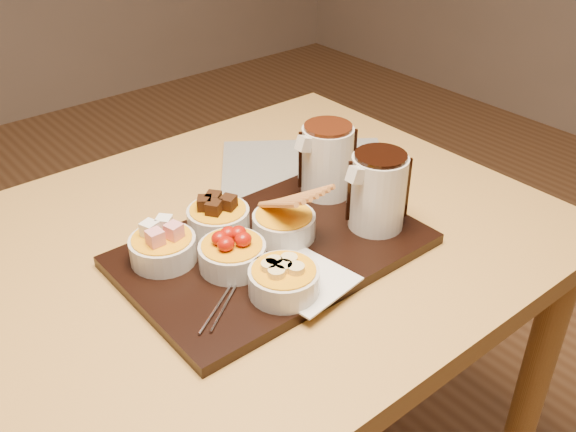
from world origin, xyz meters
TOP-DOWN VIEW (x-y plane):
  - dining_table at (0.00, 0.00)m, footprint 1.20×0.80m
  - serving_board at (0.10, -0.08)m, footprint 0.46×0.30m
  - napkin at (0.08, -0.18)m, footprint 0.14×0.14m
  - bowl_marshmallows at (-0.05, -0.00)m, footprint 0.10×0.10m
  - bowl_cake at (0.06, 0.01)m, footprint 0.10×0.10m
  - bowl_strawberries at (0.02, -0.08)m, footprint 0.10×0.10m
  - bowl_biscotti at (0.13, -0.07)m, footprint 0.10×0.10m
  - bowl_bananas at (0.04, -0.18)m, footprint 0.10×0.10m
  - pitcher_dark_chocolate at (0.26, -0.14)m, footprint 0.09×0.09m
  - pitcher_milk_chocolate at (0.27, -0.01)m, footprint 0.09×0.09m
  - fondue_skewers at (0.01, -0.11)m, footprint 0.16×0.24m
  - newspaper at (0.31, 0.09)m, footprint 0.41×0.40m

SIDE VIEW (x-z plane):
  - dining_table at x=0.00m, z-range 0.28..1.03m
  - newspaper at x=0.31m, z-range 0.75..0.76m
  - serving_board at x=0.10m, z-range 0.75..0.77m
  - napkin at x=0.08m, z-range 0.77..0.77m
  - fondue_skewers at x=0.01m, z-range 0.77..0.78m
  - bowl_marshmallows at x=-0.05m, z-range 0.77..0.81m
  - bowl_cake at x=0.06m, z-range 0.77..0.81m
  - bowl_strawberries at x=0.02m, z-range 0.77..0.81m
  - bowl_biscotti at x=0.13m, z-range 0.77..0.81m
  - bowl_bananas at x=0.04m, z-range 0.77..0.81m
  - pitcher_dark_chocolate at x=0.26m, z-range 0.77..0.89m
  - pitcher_milk_chocolate at x=0.27m, z-range 0.77..0.89m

